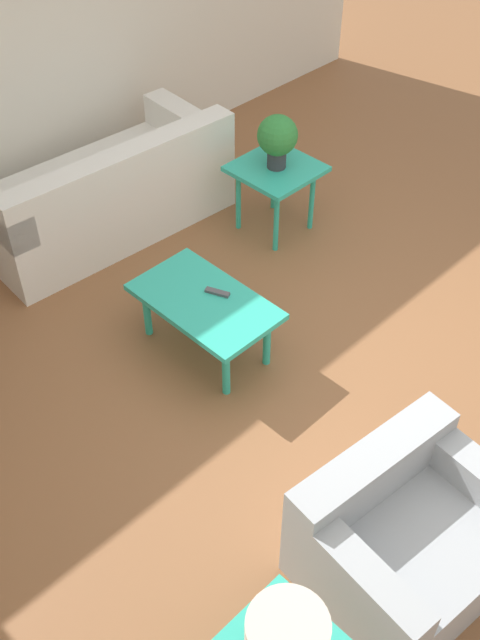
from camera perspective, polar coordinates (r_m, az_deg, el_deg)
ground_plane at (r=4.85m, az=7.68°, el=-3.90°), size 14.00×14.00×0.00m
wall_right at (r=6.05m, az=-15.52°, el=20.71°), size 0.12×7.20×2.70m
sofa at (r=5.89m, az=-10.26°, el=9.39°), size 1.04×1.99×0.81m
armchair at (r=3.87m, az=12.45°, el=-15.72°), size 0.90×1.06×0.66m
coffee_table at (r=4.71m, az=-2.70°, el=1.10°), size 0.94×0.55×0.43m
side_table_plant at (r=5.71m, az=2.76°, el=10.94°), size 0.59×0.59×0.55m
potted_plant at (r=5.55m, az=2.87°, el=13.72°), size 0.30×0.30×0.41m
remote_control at (r=4.70m, az=-1.74°, el=2.12°), size 0.16×0.10×0.02m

